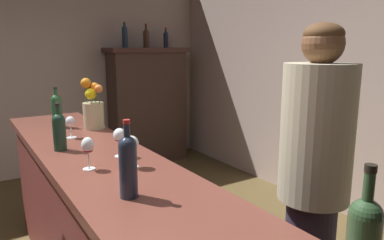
{
  "coord_description": "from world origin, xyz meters",
  "views": [
    {
      "loc": [
        -0.26,
        -1.72,
        1.56
      ],
      "look_at": [
        1.12,
        0.42,
        1.06
      ],
      "focal_mm": 33.74,
      "sensor_mm": 36.0,
      "label": 1
    }
  ],
  "objects_px": {
    "wine_bottle_malbec": "(128,163)",
    "bartender": "(314,181)",
    "wine_glass_spare": "(70,123)",
    "display_bottle_center": "(166,39)",
    "wine_bottle_syrah": "(57,109)",
    "wine_glass_rear": "(120,137)",
    "wine_bottle_chardonnay": "(59,130)",
    "display_bottle_left": "(125,35)",
    "flower_arrangement": "(93,109)",
    "display_bottle_midleft": "(146,37)",
    "display_cabinet": "(148,104)",
    "wine_glass_front": "(131,144)",
    "wine_glass_mid": "(88,147)"
  },
  "relations": [
    {
      "from": "wine_bottle_malbec",
      "to": "display_bottle_center",
      "type": "bearing_deg",
      "value": 58.95
    },
    {
      "from": "display_cabinet",
      "to": "wine_bottle_chardonnay",
      "type": "relative_size",
      "value": 5.68
    },
    {
      "from": "wine_bottle_syrah",
      "to": "wine_glass_mid",
      "type": "bearing_deg",
      "value": -95.17
    },
    {
      "from": "flower_arrangement",
      "to": "wine_glass_rear",
      "type": "bearing_deg",
      "value": -97.28
    },
    {
      "from": "wine_bottle_malbec",
      "to": "display_bottle_left",
      "type": "relative_size",
      "value": 0.95
    },
    {
      "from": "wine_bottle_syrah",
      "to": "bartender",
      "type": "relative_size",
      "value": 0.18
    },
    {
      "from": "wine_bottle_chardonnay",
      "to": "display_bottle_left",
      "type": "bearing_deg",
      "value": 59.27
    },
    {
      "from": "wine_bottle_syrah",
      "to": "display_bottle_midleft",
      "type": "relative_size",
      "value": 0.97
    },
    {
      "from": "wine_glass_mid",
      "to": "wine_glass_front",
      "type": "bearing_deg",
      "value": -23.42
    },
    {
      "from": "wine_bottle_malbec",
      "to": "display_bottle_center",
      "type": "distance_m",
      "value": 3.73
    },
    {
      "from": "display_bottle_midleft",
      "to": "wine_glass_front",
      "type": "bearing_deg",
      "value": -117.18
    },
    {
      "from": "wine_bottle_syrah",
      "to": "wine_glass_rear",
      "type": "height_order",
      "value": "wine_bottle_syrah"
    },
    {
      "from": "wine_glass_rear",
      "to": "flower_arrangement",
      "type": "relative_size",
      "value": 0.42
    },
    {
      "from": "display_bottle_center",
      "to": "wine_glass_rear",
      "type": "bearing_deg",
      "value": -123.36
    },
    {
      "from": "wine_bottle_chardonnay",
      "to": "flower_arrangement",
      "type": "bearing_deg",
      "value": 53.07
    },
    {
      "from": "display_cabinet",
      "to": "wine_glass_rear",
      "type": "relative_size",
      "value": 9.92
    },
    {
      "from": "wine_glass_spare",
      "to": "flower_arrangement",
      "type": "height_order",
      "value": "flower_arrangement"
    },
    {
      "from": "display_bottle_left",
      "to": "bartender",
      "type": "relative_size",
      "value": 0.2
    },
    {
      "from": "display_bottle_center",
      "to": "bartender",
      "type": "relative_size",
      "value": 0.16
    },
    {
      "from": "wine_bottle_malbec",
      "to": "bartender",
      "type": "xyz_separation_m",
      "value": [
        0.88,
        -0.19,
        -0.2
      ]
    },
    {
      "from": "wine_bottle_chardonnay",
      "to": "wine_glass_spare",
      "type": "distance_m",
      "value": 0.3
    },
    {
      "from": "wine_glass_mid",
      "to": "flower_arrangement",
      "type": "bearing_deg",
      "value": 70.8
    },
    {
      "from": "wine_bottle_syrah",
      "to": "wine_bottle_malbec",
      "type": "height_order",
      "value": "wine_bottle_malbec"
    },
    {
      "from": "wine_bottle_malbec",
      "to": "bartender",
      "type": "height_order",
      "value": "bartender"
    },
    {
      "from": "wine_glass_front",
      "to": "wine_glass_rear",
      "type": "relative_size",
      "value": 1.02
    },
    {
      "from": "display_cabinet",
      "to": "wine_glass_mid",
      "type": "distance_m",
      "value": 3.2
    },
    {
      "from": "wine_glass_rear",
      "to": "bartender",
      "type": "height_order",
      "value": "bartender"
    },
    {
      "from": "flower_arrangement",
      "to": "display_bottle_left",
      "type": "height_order",
      "value": "display_bottle_left"
    },
    {
      "from": "bartender",
      "to": "display_bottle_midleft",
      "type": "bearing_deg",
      "value": -106.97
    },
    {
      "from": "display_bottle_left",
      "to": "display_cabinet",
      "type": "bearing_deg",
      "value": 0.0
    },
    {
      "from": "wine_bottle_malbec",
      "to": "wine_bottle_syrah",
      "type": "bearing_deg",
      "value": 87.51
    },
    {
      "from": "wine_glass_front",
      "to": "wine_bottle_chardonnay",
      "type": "bearing_deg",
      "value": 114.08
    },
    {
      "from": "wine_glass_front",
      "to": "display_bottle_midleft",
      "type": "bearing_deg",
      "value": 62.82
    },
    {
      "from": "wine_bottle_malbec",
      "to": "wine_glass_front",
      "type": "height_order",
      "value": "wine_bottle_malbec"
    },
    {
      "from": "flower_arrangement",
      "to": "wine_bottle_syrah",
      "type": "bearing_deg",
      "value": 134.35
    },
    {
      "from": "wine_glass_front",
      "to": "wine_glass_mid",
      "type": "height_order",
      "value": "same"
    },
    {
      "from": "wine_bottle_malbec",
      "to": "display_cabinet",
      "type": "bearing_deg",
      "value": 63.02
    },
    {
      "from": "wine_glass_front",
      "to": "display_bottle_left",
      "type": "distance_m",
      "value": 3.11
    },
    {
      "from": "wine_bottle_malbec",
      "to": "display_bottle_left",
      "type": "bearing_deg",
      "value": 67.52
    },
    {
      "from": "display_bottle_left",
      "to": "wine_bottle_chardonnay",
      "type": "bearing_deg",
      "value": -120.73
    },
    {
      "from": "wine_bottle_syrah",
      "to": "display_bottle_center",
      "type": "distance_m",
      "value": 2.53
    },
    {
      "from": "wine_glass_spare",
      "to": "display_bottle_center",
      "type": "xyz_separation_m",
      "value": [
        1.84,
        2.05,
        0.61
      ]
    },
    {
      "from": "wine_bottle_chardonnay",
      "to": "display_bottle_left",
      "type": "distance_m",
      "value": 2.76
    },
    {
      "from": "display_bottle_left",
      "to": "wine_glass_spare",
      "type": "bearing_deg",
      "value": -121.32
    },
    {
      "from": "display_cabinet",
      "to": "display_bottle_left",
      "type": "relative_size",
      "value": 4.73
    },
    {
      "from": "flower_arrangement",
      "to": "bartender",
      "type": "bearing_deg",
      "value": -67.8
    },
    {
      "from": "wine_bottle_syrah",
      "to": "bartender",
      "type": "height_order",
      "value": "bartender"
    },
    {
      "from": "display_cabinet",
      "to": "flower_arrangement",
      "type": "xyz_separation_m",
      "value": [
        -1.33,
        -1.86,
        0.31
      ]
    },
    {
      "from": "flower_arrangement",
      "to": "display_bottle_center",
      "type": "xyz_separation_m",
      "value": [
        1.63,
        1.86,
        0.56
      ]
    },
    {
      "from": "display_bottle_center",
      "to": "wine_bottle_syrah",
      "type": "bearing_deg",
      "value": -138.13
    }
  ]
}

